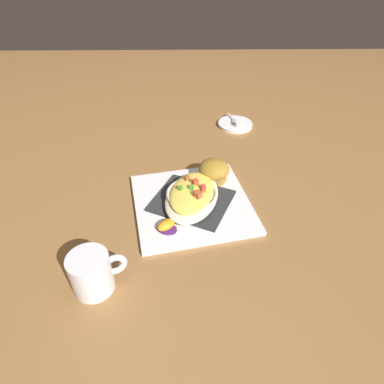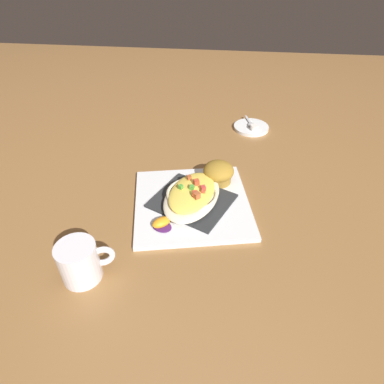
{
  "view_description": "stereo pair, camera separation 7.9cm",
  "coord_description": "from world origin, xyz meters",
  "px_view_note": "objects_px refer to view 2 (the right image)",
  "views": [
    {
      "loc": [
        -0.01,
        -0.62,
        0.54
      ],
      "look_at": [
        0.0,
        0.0,
        0.04
      ],
      "focal_mm": 31.11,
      "sensor_mm": 36.0,
      "label": 1
    },
    {
      "loc": [
        0.07,
        -0.61,
        0.54
      ],
      "look_at": [
        0.0,
        0.0,
        0.04
      ],
      "focal_mm": 31.11,
      "sensor_mm": 36.0,
      "label": 2
    }
  ],
  "objects_px": {
    "gratin_dish": "(192,194)",
    "coffee_mug": "(81,263)",
    "creamer_saucer": "(251,127)",
    "spoon": "(251,124)",
    "muffin": "(218,173)",
    "orange_garnish": "(162,223)",
    "square_plate": "(192,203)",
    "creamer_cup_0": "(254,127)"
  },
  "relations": [
    {
      "from": "gratin_dish",
      "to": "muffin",
      "type": "height_order",
      "value": "muffin"
    },
    {
      "from": "creamer_saucer",
      "to": "spoon",
      "type": "height_order",
      "value": "spoon"
    },
    {
      "from": "muffin",
      "to": "creamer_saucer",
      "type": "xyz_separation_m",
      "value": [
        0.1,
        0.32,
        -0.03
      ]
    },
    {
      "from": "square_plate",
      "to": "creamer_cup_0",
      "type": "xyz_separation_m",
      "value": [
        0.16,
        0.39,
        0.01
      ]
    },
    {
      "from": "square_plate",
      "to": "creamer_saucer",
      "type": "bearing_deg",
      "value": 69.44
    },
    {
      "from": "orange_garnish",
      "to": "creamer_cup_0",
      "type": "bearing_deg",
      "value": 65.31
    },
    {
      "from": "creamer_saucer",
      "to": "spoon",
      "type": "bearing_deg",
      "value": 105.78
    },
    {
      "from": "coffee_mug",
      "to": "creamer_cup_0",
      "type": "relative_size",
      "value": 4.32
    },
    {
      "from": "coffee_mug",
      "to": "spoon",
      "type": "bearing_deg",
      "value": 62.38
    },
    {
      "from": "square_plate",
      "to": "muffin",
      "type": "height_order",
      "value": "muffin"
    },
    {
      "from": "muffin",
      "to": "creamer_saucer",
      "type": "relative_size",
      "value": 0.68
    },
    {
      "from": "coffee_mug",
      "to": "square_plate",
      "type": "bearing_deg",
      "value": 51.3
    },
    {
      "from": "spoon",
      "to": "creamer_cup_0",
      "type": "xyz_separation_m",
      "value": [
        0.01,
        -0.03,
        0.0
      ]
    },
    {
      "from": "creamer_saucer",
      "to": "coffee_mug",
      "type": "bearing_deg",
      "value": -117.9
    },
    {
      "from": "orange_garnish",
      "to": "coffee_mug",
      "type": "distance_m",
      "value": 0.19
    },
    {
      "from": "gratin_dish",
      "to": "spoon",
      "type": "height_order",
      "value": "gratin_dish"
    },
    {
      "from": "muffin",
      "to": "coffee_mug",
      "type": "distance_m",
      "value": 0.41
    },
    {
      "from": "square_plate",
      "to": "creamer_saucer",
      "type": "relative_size",
      "value": 2.36
    },
    {
      "from": "gratin_dish",
      "to": "spoon",
      "type": "distance_m",
      "value": 0.44
    },
    {
      "from": "gratin_dish",
      "to": "coffee_mug",
      "type": "xyz_separation_m",
      "value": [
        -0.19,
        -0.23,
        0.0
      ]
    },
    {
      "from": "muffin",
      "to": "creamer_saucer",
      "type": "bearing_deg",
      "value": 73.42
    },
    {
      "from": "creamer_cup_0",
      "to": "orange_garnish",
      "type": "bearing_deg",
      "value": -114.69
    },
    {
      "from": "muffin",
      "to": "orange_garnish",
      "type": "relative_size",
      "value": 1.34
    },
    {
      "from": "coffee_mug",
      "to": "creamer_saucer",
      "type": "height_order",
      "value": "coffee_mug"
    },
    {
      "from": "muffin",
      "to": "creamer_cup_0",
      "type": "xyz_separation_m",
      "value": [
        0.1,
        0.3,
        -0.02
      ]
    },
    {
      "from": "orange_garnish",
      "to": "spoon",
      "type": "bearing_deg",
      "value": 67.43
    },
    {
      "from": "gratin_dish",
      "to": "spoon",
      "type": "bearing_deg",
      "value": 69.85
    },
    {
      "from": "orange_garnish",
      "to": "spoon",
      "type": "relative_size",
      "value": 0.7
    },
    {
      "from": "square_plate",
      "to": "muffin",
      "type": "bearing_deg",
      "value": 56.91
    },
    {
      "from": "muffin",
      "to": "spoon",
      "type": "height_order",
      "value": "muffin"
    },
    {
      "from": "muffin",
      "to": "coffee_mug",
      "type": "bearing_deg",
      "value": -127.22
    },
    {
      "from": "orange_garnish",
      "to": "creamer_cup_0",
      "type": "height_order",
      "value": "orange_garnish"
    },
    {
      "from": "orange_garnish",
      "to": "gratin_dish",
      "type": "bearing_deg",
      "value": 57.52
    },
    {
      "from": "square_plate",
      "to": "creamer_cup_0",
      "type": "bearing_deg",
      "value": 67.31
    },
    {
      "from": "spoon",
      "to": "muffin",
      "type": "bearing_deg",
      "value": -106.11
    },
    {
      "from": "spoon",
      "to": "creamer_cup_0",
      "type": "bearing_deg",
      "value": -74.22
    },
    {
      "from": "square_plate",
      "to": "gratin_dish",
      "type": "height_order",
      "value": "gratin_dish"
    },
    {
      "from": "muffin",
      "to": "creamer_cup_0",
      "type": "bearing_deg",
      "value": 70.86
    },
    {
      "from": "muffin",
      "to": "creamer_saucer",
      "type": "distance_m",
      "value": 0.34
    },
    {
      "from": "square_plate",
      "to": "creamer_cup_0",
      "type": "distance_m",
      "value": 0.42
    },
    {
      "from": "muffin",
      "to": "orange_garnish",
      "type": "distance_m",
      "value": 0.22
    },
    {
      "from": "orange_garnish",
      "to": "muffin",
      "type": "bearing_deg",
      "value": 57.24
    }
  ]
}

